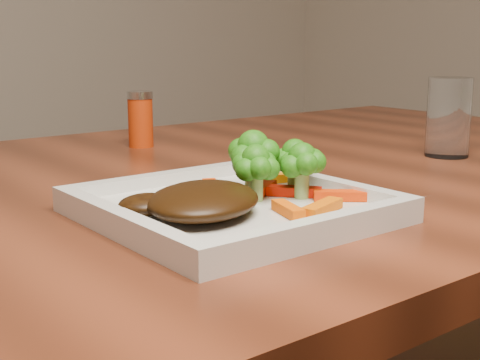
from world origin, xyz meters
TOP-DOWN VIEW (x-y plane):
  - plate at (-0.04, -0.04)m, footprint 0.27×0.27m
  - steak at (-0.09, -0.06)m, footprint 0.17×0.16m
  - broccoli_0 at (0.01, -0.01)m, footprint 0.08×0.08m
  - broccoli_1 at (0.06, -0.03)m, footprint 0.06×0.06m
  - broccoli_2 at (0.04, -0.06)m, footprint 0.07×0.07m
  - broccoli_3 at (-0.01, -0.04)m, footprint 0.06×0.06m
  - carrot_0 at (0.01, -0.12)m, footprint 0.06×0.03m
  - carrot_1 at (0.06, -0.10)m, footprint 0.05×0.05m
  - carrot_2 at (-0.02, -0.10)m, footprint 0.03×0.05m
  - carrot_3 at (0.06, 0.01)m, footprint 0.06×0.02m
  - carrot_4 at (-0.02, 0.02)m, footprint 0.04×0.06m
  - carrot_5 at (0.03, -0.05)m, footprint 0.05×0.06m
  - carrot_6 at (0.01, -0.02)m, footprint 0.06×0.05m
  - spice_shaker at (0.11, 0.40)m, footprint 0.05×0.05m
  - drinking_glass at (0.43, 0.03)m, footprint 0.08×0.08m

SIDE VIEW (x-z plane):
  - plate at x=-0.04m, z-range 0.75..0.76m
  - carrot_0 at x=0.01m, z-range 0.76..0.77m
  - carrot_1 at x=0.06m, z-range 0.76..0.77m
  - carrot_2 at x=-0.02m, z-range 0.76..0.77m
  - carrot_3 at x=0.06m, z-range 0.76..0.77m
  - carrot_4 at x=-0.02m, z-range 0.76..0.77m
  - carrot_5 at x=0.03m, z-range 0.76..0.77m
  - carrot_6 at x=0.01m, z-range 0.76..0.77m
  - steak at x=-0.09m, z-range 0.76..0.79m
  - broccoli_2 at x=0.04m, z-range 0.76..0.82m
  - broccoli_3 at x=-0.01m, z-range 0.76..0.82m
  - broccoli_1 at x=0.06m, z-range 0.76..0.83m
  - spice_shaker at x=0.11m, z-range 0.75..0.84m
  - broccoli_0 at x=0.01m, z-range 0.76..0.83m
  - drinking_glass at x=0.43m, z-range 0.75..0.87m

